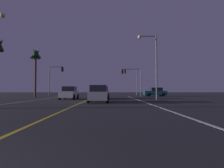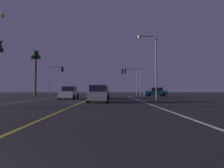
% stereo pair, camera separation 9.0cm
% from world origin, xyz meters
% --- Properties ---
extents(lane_edge_right, '(0.16, 39.58, 0.01)m').
position_xyz_m(lane_edge_right, '(6.28, 13.79, 0.00)').
color(lane_edge_right, silver).
rests_on(lane_edge_right, ground).
extents(lane_center_divider, '(0.16, 39.58, 0.01)m').
position_xyz_m(lane_center_divider, '(0.00, 13.79, 0.00)').
color(lane_center_divider, gold).
rests_on(lane_center_divider, ground).
extents(car_lead_same_lane, '(2.02, 4.30, 1.70)m').
position_xyz_m(car_lead_same_lane, '(1.65, 17.47, 0.82)').
color(car_lead_same_lane, black).
rests_on(car_lead_same_lane, ground).
extents(car_crossing_side, '(4.30, 2.02, 1.70)m').
position_xyz_m(car_crossing_side, '(11.62, 34.77, 0.82)').
color(car_crossing_side, black).
rests_on(car_crossing_side, ground).
extents(car_oncoming, '(2.02, 4.30, 1.70)m').
position_xyz_m(car_oncoming, '(-2.67, 23.78, 0.82)').
color(car_oncoming, black).
rests_on(car_oncoming, ground).
extents(car_ahead_far, '(2.02, 4.30, 1.70)m').
position_xyz_m(car_ahead_far, '(1.70, 25.43, 0.82)').
color(car_ahead_far, black).
rests_on(car_ahead_far, ground).
extents(traffic_light_near_right, '(3.82, 0.36, 5.26)m').
position_xyz_m(traffic_light_near_right, '(6.85, 34.08, 3.96)').
color(traffic_light_near_right, '#4C4C51').
rests_on(traffic_light_near_right, ground).
extents(traffic_light_near_left, '(2.77, 0.36, 5.68)m').
position_xyz_m(traffic_light_near_left, '(-7.44, 34.08, 4.18)').
color(traffic_light_near_left, '#4C4C51').
rests_on(traffic_light_near_left, ground).
extents(traffic_light_far_right, '(2.87, 0.36, 5.87)m').
position_xyz_m(traffic_light_far_right, '(7.41, 39.58, 4.32)').
color(traffic_light_far_right, '#4C4C51').
rests_on(traffic_light_far_right, ground).
extents(street_lamp_right_near, '(2.43, 0.44, 7.77)m').
position_xyz_m(street_lamp_right_near, '(8.02, 7.21, 4.97)').
color(street_lamp_right_near, '#4C4C51').
rests_on(street_lamp_right_near, ground).
extents(street_lamp_right_far, '(2.42, 0.44, 8.11)m').
position_xyz_m(street_lamp_right_far, '(8.04, 21.74, 5.16)').
color(street_lamp_right_far, '#4C4C51').
rests_on(street_lamp_right_far, ground).
extents(palm_tree_left_far, '(2.00, 2.13, 8.75)m').
position_xyz_m(palm_tree_left_far, '(-10.43, 31.80, 6.93)').
color(palm_tree_left_far, '#473826').
rests_on(palm_tree_left_far, ground).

